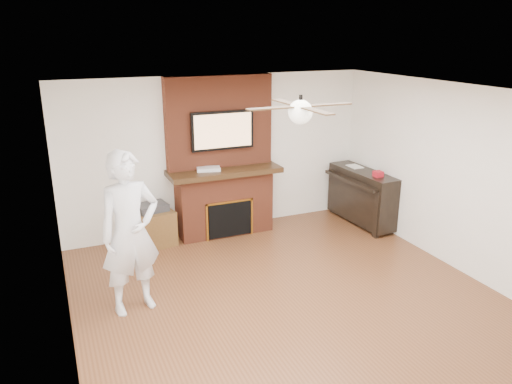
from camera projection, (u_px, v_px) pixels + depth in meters
name	position (u px, v px, depth m)	size (l,w,h in m)	color
room_shell	(298.00, 207.00, 5.60)	(5.36, 5.86, 2.86)	#58311A
fireplace	(222.00, 173.00, 7.91)	(1.78, 0.64, 2.50)	brown
tv	(222.00, 130.00, 7.65)	(1.00, 0.08, 0.60)	black
ceiling_fan	(300.00, 111.00, 5.27)	(1.21, 1.21, 0.31)	black
person	(130.00, 233.00, 5.64)	(0.70, 0.47, 1.92)	silver
side_table	(153.00, 225.00, 7.63)	(0.65, 0.65, 0.65)	#553718
piano	(362.00, 195.00, 8.40)	(0.60, 1.43, 1.01)	black
cable_box	(208.00, 169.00, 7.69)	(0.36, 0.20, 0.05)	silver
candle_orange	(222.00, 233.00, 7.94)	(0.08, 0.08, 0.13)	red
candle_cream	(239.00, 231.00, 8.04)	(0.08, 0.08, 0.11)	beige
candle_blue	(242.00, 230.00, 8.14)	(0.06, 0.06, 0.08)	#3550A0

